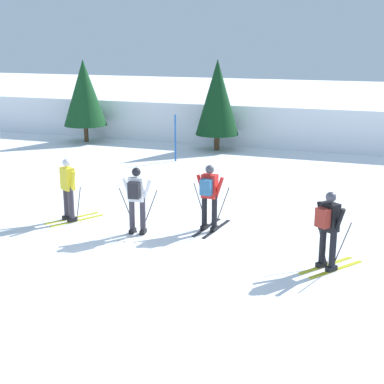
{
  "coord_description": "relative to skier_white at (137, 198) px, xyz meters",
  "views": [
    {
      "loc": [
        5.03,
        -9.2,
        4.73
      ],
      "look_at": [
        0.22,
        4.09,
        0.9
      ],
      "focal_mm": 52.86,
      "sensor_mm": 36.0,
      "label": 1
    }
  ],
  "objects": [
    {
      "name": "trail_marker_pole",
      "position": [
        -2.34,
        8.54,
        -0.02
      ],
      "size": [
        0.07,
        0.07,
        1.87
      ],
      "primitive_type": "cylinder",
      "color": "#1E56AD",
      "rests_on": "ground"
    },
    {
      "name": "skier_red",
      "position": [
        1.59,
        0.88,
        0.0
      ],
      "size": [
        1.0,
        1.63,
        1.71
      ],
      "color": "black",
      "rests_on": "ground"
    },
    {
      "name": "conifer_far_left",
      "position": [
        -7.95,
        11.19,
        1.36
      ],
      "size": [
        2.02,
        2.02,
        3.85
      ],
      "color": "#513823",
      "rests_on": "ground"
    },
    {
      "name": "conifer_far_right",
      "position": [
        -1.47,
        11.31,
        1.35
      ],
      "size": [
        1.89,
        1.89,
        3.93
      ],
      "color": "#513823",
      "rests_on": "ground"
    },
    {
      "name": "skier_white",
      "position": [
        0.0,
        0.0,
        0.0
      ],
      "size": [
        1.0,
        1.63,
        1.71
      ],
      "color": "silver",
      "rests_on": "ground"
    },
    {
      "name": "skier_black",
      "position": [
        4.72,
        -0.69,
        0.0
      ],
      "size": [
        1.23,
        1.52,
        1.71
      ],
      "color": "gold",
      "rests_on": "ground"
    },
    {
      "name": "far_snow_ridge",
      "position": [
        0.82,
        16.59,
        -0.03
      ],
      "size": [
        80.0,
        8.44,
        1.85
      ],
      "primitive_type": "cube",
      "color": "white",
      "rests_on": "ground"
    },
    {
      "name": "ground_plane",
      "position": [
        0.82,
        -2.94,
        -0.96
      ],
      "size": [
        120.0,
        120.0,
        0.0
      ],
      "primitive_type": "plane",
      "color": "white"
    },
    {
      "name": "skier_yellow",
      "position": [
        -2.18,
        0.37,
        -0.04
      ],
      "size": [
        1.11,
        1.58,
        1.71
      ],
      "color": "gold",
      "rests_on": "ground"
    }
  ]
}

